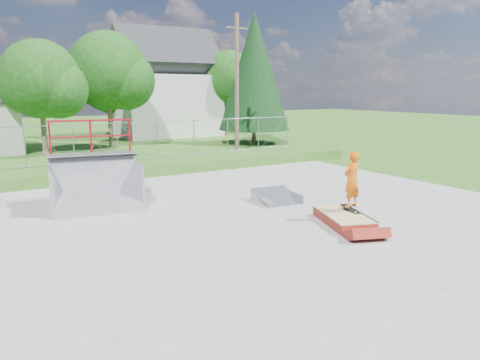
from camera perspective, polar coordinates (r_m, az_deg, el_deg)
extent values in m
plane|color=#2D5C1A|center=(13.53, -1.00, -5.43)|extent=(120.00, 120.00, 0.00)
cube|color=gray|center=(13.52, -1.00, -5.35)|extent=(20.00, 16.00, 0.04)
cube|color=#2D5C1A|center=(21.98, -13.79, 1.30)|extent=(24.00, 3.00, 0.50)
cube|color=maroon|center=(13.78, 12.49, -4.73)|extent=(1.75, 2.41, 0.31)
cube|color=tan|center=(13.74, 12.52, -4.07)|extent=(1.77, 2.44, 0.02)
cube|color=black|center=(14.09, 13.31, -3.50)|extent=(0.34, 0.82, 0.13)
imported|color=#D7570A|center=(13.91, 13.46, -0.22)|extent=(0.65, 0.48, 1.64)
cube|color=#B9B9B5|center=(40.33, -9.07, 8.95)|extent=(8.00, 6.00, 5.00)
cube|color=#2A2B2F|center=(40.36, -9.22, 13.78)|extent=(8.40, 6.08, 6.08)
cylinder|color=brown|center=(27.13, -0.39, 11.34)|extent=(0.24, 0.24, 8.00)
cylinder|color=brown|center=(29.63, -22.76, 5.09)|extent=(0.30, 0.30, 2.45)
sphere|color=#123B10|center=(29.53, -23.22, 11.24)|extent=(4.48, 4.48, 4.48)
sphere|color=#123B10|center=(29.11, -21.31, 10.29)|extent=(3.36, 3.36, 3.36)
cylinder|color=brown|center=(32.55, -15.50, 6.30)|extent=(0.30, 0.30, 2.80)
sphere|color=#123B10|center=(32.49, -15.83, 12.71)|extent=(5.12, 5.12, 5.12)
sphere|color=#123B10|center=(32.15, -13.77, 11.69)|extent=(3.84, 3.84, 3.84)
cylinder|color=brown|center=(40.84, -1.38, 7.44)|extent=(0.30, 0.30, 2.62)
sphere|color=#123B10|center=(40.77, -1.41, 12.23)|extent=(4.80, 4.80, 4.80)
sphere|color=#123B10|center=(40.72, 0.15, 11.39)|extent=(3.60, 3.60, 3.60)
cylinder|color=brown|center=(40.94, -15.31, 6.69)|extent=(0.30, 0.30, 2.10)
sphere|color=#123B10|center=(40.85, -15.50, 10.51)|extent=(3.84, 3.84, 3.84)
sphere|color=#123B10|center=(40.60, -14.29, 9.89)|extent=(2.88, 2.88, 2.88)
cylinder|color=brown|center=(33.91, 1.71, 5.51)|extent=(0.28, 0.28, 1.20)
cone|color=black|center=(33.78, 1.76, 13.04)|extent=(5.04, 5.04, 8.10)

